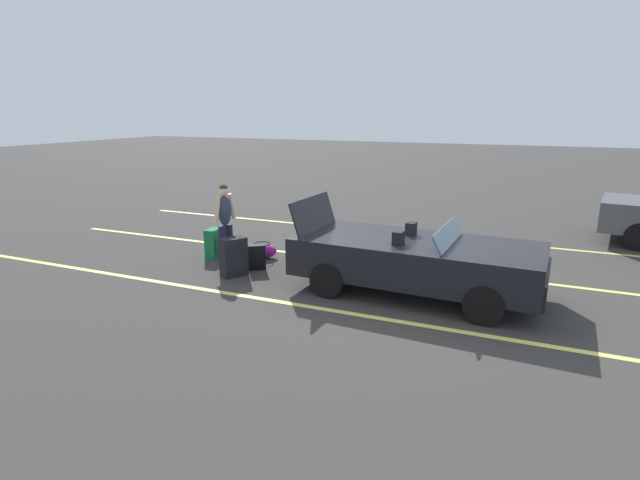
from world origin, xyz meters
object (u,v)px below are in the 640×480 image
at_px(convertible_car, 427,262).
at_px(duffel_bag, 262,252).
at_px(suitcase_medium_bright, 214,243).
at_px(traveler_person, 225,220).
at_px(suitcase_large_black, 233,257).
at_px(suitcase_small_carryon, 257,257).

distance_m(convertible_car, duffel_bag, 3.73).
relative_size(suitcase_medium_bright, traveler_person, 0.38).
bearing_deg(suitcase_medium_bright, suitcase_large_black, -43.73).
distance_m(convertible_car, suitcase_medium_bright, 4.68).
relative_size(suitcase_large_black, suitcase_medium_bright, 1.19).
bearing_deg(convertible_car, traveler_person, -179.17).
distance_m(convertible_car, traveler_person, 4.13).
bearing_deg(convertible_car, suitcase_large_black, -170.69).
bearing_deg(duffel_bag, traveler_person, -128.11).
relative_size(convertible_car, suitcase_small_carryon, 8.45).
xyz_separation_m(suitcase_large_black, traveler_person, (-0.52, 0.55, 0.56)).
bearing_deg(suitcase_large_black, duffel_bag, -58.31).
relative_size(convertible_car, suitcase_medium_bright, 6.82).
bearing_deg(suitcase_medium_bright, traveler_person, -35.86).
bearing_deg(traveler_person, duffel_bag, 61.13).
bearing_deg(convertible_car, suitcase_small_carryon, -178.97).
bearing_deg(suitcase_small_carryon, traveler_person, -127.58).
relative_size(convertible_car, suitcase_large_black, 5.71).
height_order(suitcase_medium_bright, traveler_person, traveler_person).
bearing_deg(suitcase_large_black, suitcase_small_carryon, -82.34).
distance_m(duffel_bag, traveler_person, 1.10).
distance_m(suitcase_medium_bright, duffel_bag, 1.06).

